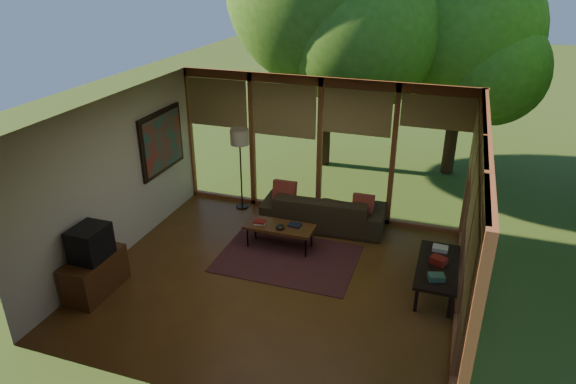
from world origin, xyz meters
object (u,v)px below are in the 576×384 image
(sofa, at_px, (323,210))
(coffee_table, at_px, (280,227))
(television, at_px, (90,243))
(side_console, at_px, (438,268))
(media_cabinet, at_px, (95,274))
(floor_lamp, at_px, (240,141))

(sofa, relative_size, coffee_table, 1.88)
(television, height_order, side_console, television)
(media_cabinet, distance_m, floor_lamp, 3.68)
(media_cabinet, distance_m, coffee_table, 3.05)
(media_cabinet, xyz_separation_m, coffee_table, (2.19, 2.12, 0.09))
(sofa, height_order, television, television)
(floor_lamp, bearing_deg, media_cabinet, -105.52)
(television, relative_size, side_console, 0.39)
(sofa, height_order, floor_lamp, floor_lamp)
(floor_lamp, height_order, side_console, floor_lamp)
(sofa, xyz_separation_m, television, (-2.68, -3.13, 0.52))
(media_cabinet, height_order, television, television)
(media_cabinet, relative_size, coffee_table, 0.83)
(side_console, bearing_deg, coffee_table, 170.23)
(media_cabinet, relative_size, floor_lamp, 0.61)
(coffee_table, bearing_deg, floor_lamp, 134.98)
(coffee_table, relative_size, side_console, 0.86)
(sofa, bearing_deg, television, 46.23)
(floor_lamp, bearing_deg, coffee_table, -45.02)
(media_cabinet, relative_size, television, 1.82)
(television, distance_m, coffee_table, 3.07)
(side_console, bearing_deg, floor_lamp, 156.40)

